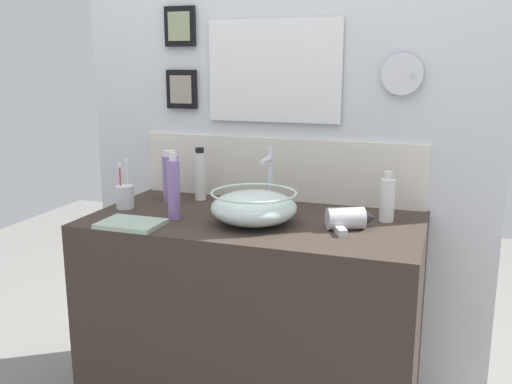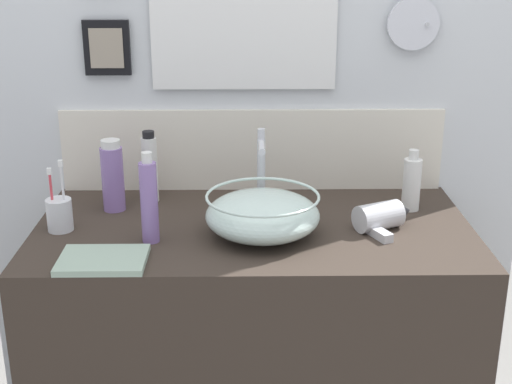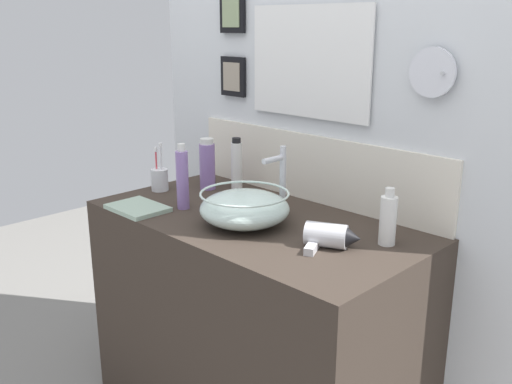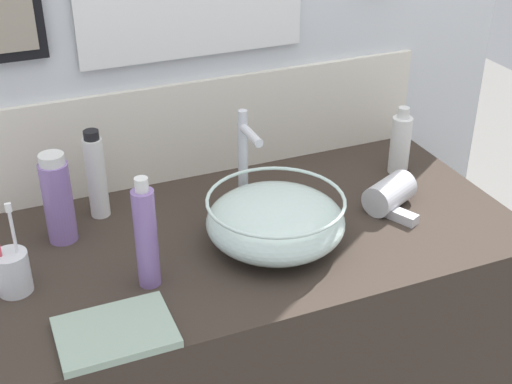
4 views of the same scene
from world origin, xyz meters
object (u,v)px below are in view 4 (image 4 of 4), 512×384
glass_bowl_sink (275,220)px  toothbrush_cup (13,271)px  spray_bottle (58,199)px  shampoo_bottle (400,144)px  hair_drier (394,192)px  faucet (245,154)px  soap_dispenser (146,236)px  lotion_bottle (96,175)px  hand_towel (115,332)px

glass_bowl_sink → toothbrush_cup: size_ratio=1.53×
glass_bowl_sink → spray_bottle: size_ratio=1.44×
glass_bowl_sink → shampoo_bottle: (0.44, 0.19, 0.02)m
hair_drier → toothbrush_cup: 0.89m
faucet → toothbrush_cup: (-0.56, -0.13, -0.09)m
hair_drier → soap_dispenser: bearing=-173.1°
toothbrush_cup → soap_dispenser: size_ratio=0.82×
soap_dispenser → faucet: bearing=35.6°
shampoo_bottle → soap_dispenser: bearing=-163.1°
glass_bowl_sink → faucet: bearing=90.0°
faucet → spray_bottle: (-0.43, 0.02, -0.04)m
hair_drier → shampoo_bottle: size_ratio=1.01×
faucet → spray_bottle: size_ratio=1.16×
hair_drier → shampoo_bottle: 0.19m
lotion_bottle → hand_towel: size_ratio=1.02×
glass_bowl_sink → lotion_bottle: bearing=140.3°
lotion_bottle → hand_towel: bearing=-98.5°
shampoo_bottle → spray_bottle: bearing=179.3°
soap_dispenser → lotion_bottle: size_ratio=1.12×
soap_dispenser → hand_towel: size_ratio=1.14×
spray_bottle → soap_dispenser: bearing=-59.9°
faucet → shampoo_bottle: bearing=1.5°
spray_bottle → hair_drier: bearing=-11.7°
toothbrush_cup → hand_towel: toothbrush_cup is taller
faucet → spray_bottle: faucet is taller
hair_drier → hand_towel: (-0.73, -0.21, -0.03)m
spray_bottle → lotion_bottle: bearing=36.3°
toothbrush_cup → spray_bottle: spray_bottle is taller
lotion_bottle → spray_bottle: bearing=-143.7°
hair_drier → toothbrush_cup: bearing=179.8°
hair_drier → shampoo_bottle: shampoo_bottle is taller
soap_dispenser → shampoo_bottle: (0.74, 0.22, -0.03)m
soap_dispenser → hand_towel: bearing=-127.6°
spray_bottle → shampoo_bottle: 0.88m
lotion_bottle → spray_bottle: size_ratio=1.03×
spray_bottle → hand_towel: spray_bottle is taller
spray_bottle → shampoo_bottle: (0.88, -0.01, -0.02)m
spray_bottle → toothbrush_cup: bearing=-127.9°
shampoo_bottle → hair_drier: bearing=-126.1°
glass_bowl_sink → hair_drier: size_ratio=1.67×
spray_bottle → shampoo_bottle: bearing=-0.7°
hand_towel → hair_drier: bearing=16.0°
glass_bowl_sink → hair_drier: (0.33, 0.04, -0.03)m
lotion_bottle → spray_bottle: (-0.10, -0.07, -0.00)m
toothbrush_cup → hand_towel: (0.16, -0.21, -0.04)m
glass_bowl_sink → spray_bottle: 0.48m
glass_bowl_sink → shampoo_bottle: bearing=23.5°
hair_drier → lotion_bottle: 0.71m
shampoo_bottle → lotion_bottle: bearing=173.8°
glass_bowl_sink → shampoo_bottle: shampoo_bottle is taller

